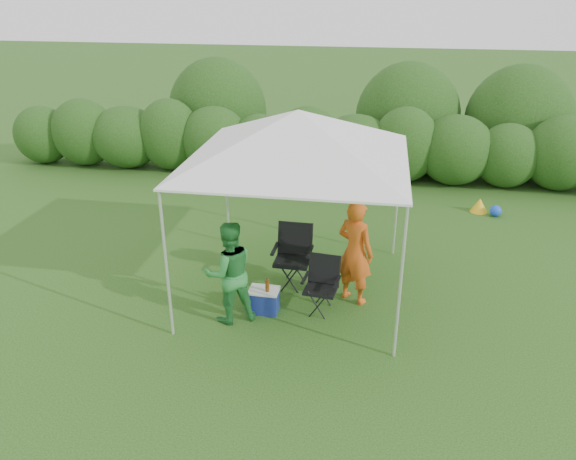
% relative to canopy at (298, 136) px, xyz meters
% --- Properties ---
extents(ground, '(70.00, 70.00, 0.00)m').
position_rel_canopy_xyz_m(ground, '(0.00, -0.50, -2.46)').
color(ground, '#305C1D').
extents(hedge, '(16.63, 1.53, 1.80)m').
position_rel_canopy_xyz_m(hedge, '(0.10, 5.50, -1.63)').
color(hedge, '#264E18').
rests_on(hedge, ground).
extents(canopy, '(3.10, 3.10, 2.83)m').
position_rel_canopy_xyz_m(canopy, '(0.00, 0.00, 0.00)').
color(canopy, silver).
rests_on(canopy, ground).
extents(chair_right, '(0.56, 0.51, 0.83)m').
position_rel_canopy_xyz_m(chair_right, '(0.45, -0.51, -2.00)').
color(chair_right, black).
rests_on(chair_right, ground).
extents(chair_left, '(0.62, 0.56, 0.98)m').
position_rel_canopy_xyz_m(chair_left, '(-0.09, 0.20, -1.91)').
color(chair_left, black).
rests_on(chair_left, ground).
extents(man, '(0.71, 0.63, 1.62)m').
position_rel_canopy_xyz_m(man, '(0.89, -0.18, -1.65)').
color(man, '#D85518').
rests_on(man, ground).
extents(woman, '(0.92, 0.85, 1.50)m').
position_rel_canopy_xyz_m(woman, '(-0.80, -1.00, -1.71)').
color(woman, '#2A8137').
rests_on(woman, ground).
extents(cooler, '(0.44, 0.33, 0.36)m').
position_rel_canopy_xyz_m(cooler, '(-0.38, -0.72, -2.28)').
color(cooler, navy).
rests_on(cooler, ground).
extents(bottle, '(0.06, 0.06, 0.22)m').
position_rel_canopy_xyz_m(bottle, '(-0.32, -0.76, -1.99)').
color(bottle, '#592D0C').
rests_on(bottle, cooler).
extents(lawn_toy, '(0.59, 0.50, 0.30)m').
position_rel_canopy_xyz_m(lawn_toy, '(3.36, 3.74, -2.32)').
color(lawn_toy, yellow).
rests_on(lawn_toy, ground).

